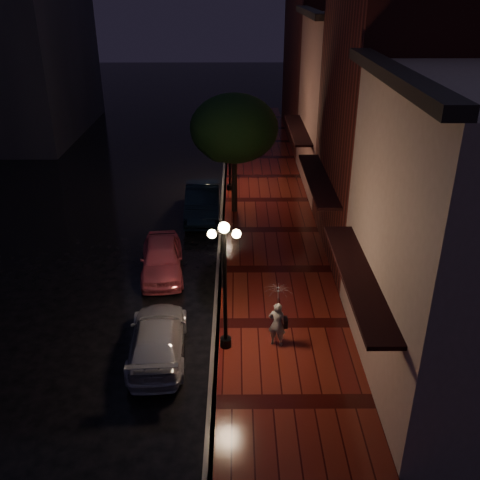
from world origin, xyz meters
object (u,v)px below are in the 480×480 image
(silver_car, at_px, (158,338))
(pink_car, at_px, (162,258))
(streetlamp_near, at_px, (225,279))
(navy_car, at_px, (203,201))
(woman_with_umbrella, at_px, (278,307))
(parking_meter, at_px, (222,267))
(streetlamp_far, at_px, (230,146))
(street_tree, at_px, (234,130))

(silver_car, bearing_deg, pink_car, -87.94)
(streetlamp_near, height_order, navy_car, streetlamp_near)
(woman_with_umbrella, distance_m, parking_meter, 3.99)
(streetlamp_far, relative_size, street_tree, 0.74)
(street_tree, bearing_deg, streetlamp_far, 94.91)
(parking_meter, bearing_deg, streetlamp_far, 113.34)
(woman_with_umbrella, relative_size, parking_meter, 1.46)
(streetlamp_near, height_order, parking_meter, streetlamp_near)
(street_tree, relative_size, parking_meter, 3.96)
(streetlamp_far, distance_m, silver_car, 14.51)
(parking_meter, bearing_deg, pink_car, 175.25)
(silver_car, relative_size, parking_meter, 2.91)
(navy_car, bearing_deg, pink_car, -104.29)
(silver_car, bearing_deg, navy_car, -97.72)
(woman_with_umbrella, bearing_deg, silver_car, 24.10)
(streetlamp_near, xyz_separation_m, navy_car, (-1.32, 10.70, -1.82))
(woman_with_umbrella, bearing_deg, street_tree, -63.59)
(navy_car, relative_size, silver_car, 1.11)
(street_tree, height_order, woman_with_umbrella, street_tree)
(street_tree, xyz_separation_m, woman_with_umbrella, (1.36, -10.90, -2.68))
(silver_car, height_order, woman_with_umbrella, woman_with_umbrella)
(pink_car, height_order, silver_car, pink_car)
(parking_meter, bearing_deg, navy_car, 123.36)
(streetlamp_near, bearing_deg, pink_car, 117.85)
(pink_car, xyz_separation_m, silver_car, (0.51, -5.18, -0.07))
(pink_car, relative_size, silver_car, 0.95)
(street_tree, xyz_separation_m, parking_meter, (-0.46, -7.39, -3.21))
(streetlamp_far, xyz_separation_m, pink_car, (-2.62, -9.04, -1.91))
(silver_car, bearing_deg, streetlamp_far, -102.00)
(streetlamp_near, bearing_deg, parking_meter, 93.18)
(navy_car, bearing_deg, woman_with_umbrella, -76.06)
(street_tree, xyz_separation_m, pink_car, (-2.88, -6.04, -3.56))
(navy_car, bearing_deg, streetlamp_far, 66.72)
(woman_with_umbrella, bearing_deg, navy_car, -55.25)
(street_tree, distance_m, parking_meter, 8.07)
(street_tree, distance_m, woman_with_umbrella, 11.31)
(street_tree, bearing_deg, navy_car, -169.68)
(woman_with_umbrella, bearing_deg, streetlamp_far, -64.06)
(silver_car, distance_m, parking_meter, 4.30)
(woman_with_umbrella, bearing_deg, streetlamp_near, 22.52)
(navy_car, height_order, silver_car, navy_car)
(streetlamp_far, bearing_deg, streetlamp_near, -90.00)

